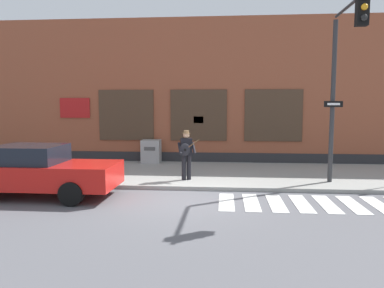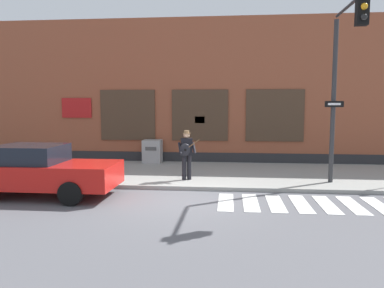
{
  "view_description": "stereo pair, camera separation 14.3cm",
  "coord_description": "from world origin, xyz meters",
  "px_view_note": "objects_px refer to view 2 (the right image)",
  "views": [
    {
      "loc": [
        1.17,
        -10.37,
        2.72
      ],
      "look_at": [
        0.13,
        1.48,
        1.45
      ],
      "focal_mm": 35.0,
      "sensor_mm": 36.0,
      "label": 1
    },
    {
      "loc": [
        1.31,
        -10.36,
        2.72
      ],
      "look_at": [
        0.13,
        1.48,
        1.45
      ],
      "focal_mm": 35.0,
      "sensor_mm": 36.0,
      "label": 2
    }
  ],
  "objects_px": {
    "traffic_light": "(344,65)",
    "red_car": "(38,171)",
    "busker": "(186,152)",
    "utility_box": "(152,151)"
  },
  "relations": [
    {
      "from": "red_car",
      "to": "busker",
      "type": "relative_size",
      "value": 2.7
    },
    {
      "from": "red_car",
      "to": "busker",
      "type": "distance_m",
      "value": 4.74
    },
    {
      "from": "red_car",
      "to": "utility_box",
      "type": "xyz_separation_m",
      "value": [
        2.22,
        5.9,
        -0.13
      ]
    },
    {
      "from": "busker",
      "to": "traffic_light",
      "type": "xyz_separation_m",
      "value": [
        4.83,
        -0.88,
        2.79
      ]
    },
    {
      "from": "red_car",
      "to": "traffic_light",
      "type": "distance_m",
      "value": 9.62
    },
    {
      "from": "red_car",
      "to": "utility_box",
      "type": "bearing_deg",
      "value": 69.38
    },
    {
      "from": "traffic_light",
      "to": "utility_box",
      "type": "xyz_separation_m",
      "value": [
        -6.77,
        4.56,
        -3.25
      ]
    },
    {
      "from": "busker",
      "to": "utility_box",
      "type": "height_order",
      "value": "busker"
    },
    {
      "from": "busker",
      "to": "traffic_light",
      "type": "relative_size",
      "value": 0.31
    },
    {
      "from": "traffic_light",
      "to": "red_car",
      "type": "bearing_deg",
      "value": -171.48
    }
  ]
}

